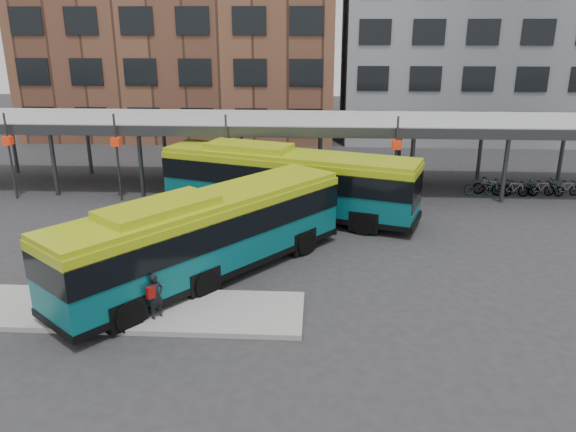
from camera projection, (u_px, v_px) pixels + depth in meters
name	position (u px, v px, depth m)	size (l,w,h in m)	color
ground	(266.00, 278.00, 21.60)	(120.00, 120.00, 0.00)	#28282B
boarding_island	(97.00, 309.00, 19.03)	(14.00, 3.00, 0.18)	gray
canopy	(285.00, 122.00, 32.53)	(40.00, 6.53, 4.80)	#999B9E
building_brick	(185.00, 5.00, 48.87)	(26.00, 14.00, 22.00)	brown
building_grey	(486.00, 16.00, 47.82)	(24.00, 14.00, 20.00)	slate
bus_front	(207.00, 233.00, 21.11)	(9.98, 11.45, 3.46)	#08555C
bus_rear	(287.00, 180.00, 28.18)	(13.15, 6.73, 3.57)	#08555C
pedestrian	(155.00, 296.00, 18.07)	(0.63, 0.65, 1.51)	black
bike_rack	(518.00, 187.00, 32.07)	(6.56, 1.30, 1.03)	slate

